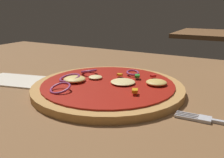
{
  "coord_description": "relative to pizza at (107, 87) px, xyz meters",
  "views": [
    {
      "loc": [
        0.2,
        -0.39,
        0.19
      ],
      "look_at": [
        -0.03,
        0.02,
        0.05
      ],
      "focal_mm": 38.65,
      "sensor_mm": 36.0,
      "label": 1
    }
  ],
  "objects": [
    {
      "name": "napkin",
      "position": [
        -0.21,
        -0.04,
        -0.01
      ],
      "size": [
        0.16,
        0.12,
        0.0
      ],
      "color": "silver",
      "rests_on": "dining_table"
    },
    {
      "name": "pizza",
      "position": [
        0.0,
        0.0,
        0.0
      ],
      "size": [
        0.3,
        0.3,
        0.03
      ],
      "color": "tan",
      "rests_on": "dining_table"
    },
    {
      "name": "dining_table",
      "position": [
        0.03,
        0.0,
        -0.02
      ],
      "size": [
        1.49,
        0.85,
        0.03
      ],
      "color": "brown",
      "rests_on": "ground"
    }
  ]
}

